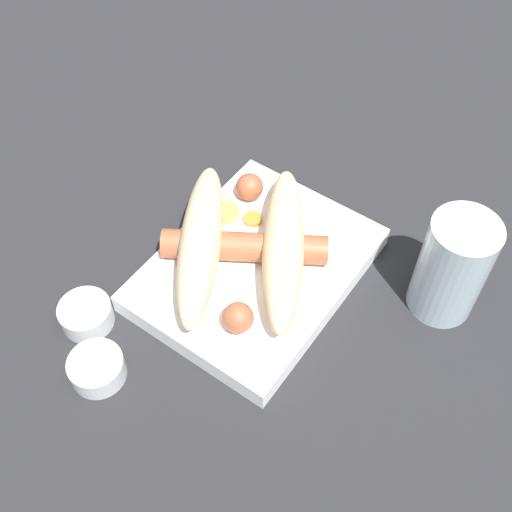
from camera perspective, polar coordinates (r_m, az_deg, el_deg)
name	(u,v)px	position (r m, az deg, el deg)	size (l,w,h in m)	color
ground_plane	(256,276)	(0.65, 0.00, -1.78)	(3.00, 3.00, 0.00)	#232326
food_tray	(256,269)	(0.64, 0.00, -1.17)	(0.23, 0.18, 0.02)	white
bread_roll	(242,244)	(0.61, -1.26, 1.05)	(0.23, 0.20, 0.05)	beige
sausage	(244,247)	(0.62, -1.05, 0.78)	(0.17, 0.15, 0.03)	#9E5638
pickled_veggies	(236,215)	(0.67, -1.82, 3.69)	(0.04, 0.06, 0.00)	#F99E4C
condiment_cup_near	(86,315)	(0.63, -14.84, -5.12)	(0.05, 0.05, 0.02)	silver
condiment_cup_far	(97,369)	(0.60, -13.92, -9.74)	(0.05, 0.05, 0.02)	silver
drink_glass	(452,267)	(0.61, 17.04, -0.98)	(0.06, 0.06, 0.11)	silver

